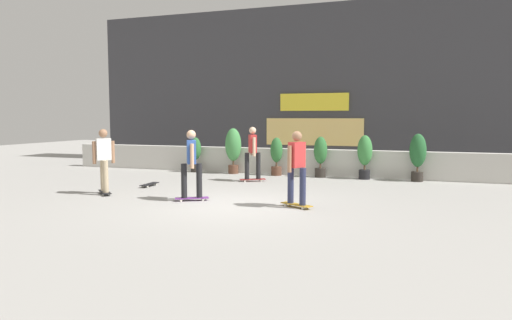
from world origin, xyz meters
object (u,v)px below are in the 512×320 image
at_px(potted_plant_1, 233,147).
at_px(skater_by_wall_left, 297,165).
at_px(potted_plant_2, 276,154).
at_px(potted_plant_4, 365,154).
at_px(potted_plant_5, 418,154).
at_px(potted_plant_0, 196,153).
at_px(skater_foreground, 104,158).
at_px(skateboard_near_camera, 150,184).
at_px(potted_plant_3, 320,154).
at_px(skater_far_left, 191,162).
at_px(skater_mid_plaza, 253,151).

relative_size(potted_plant_1, skater_by_wall_left, 0.95).
height_order(potted_plant_2, potted_plant_4, potted_plant_4).
relative_size(potted_plant_2, potted_plant_5, 0.88).
relative_size(potted_plant_0, potted_plant_5, 0.85).
xyz_separation_m(potted_plant_5, skater_foreground, (-7.62, -5.32, 0.08)).
bearing_deg(skateboard_near_camera, potted_plant_3, 41.05).
xyz_separation_m(potted_plant_1, potted_plant_5, (6.18, -0.00, -0.08)).
distance_m(skater_far_left, skater_mid_plaza, 3.71).
height_order(potted_plant_3, skater_mid_plaza, skater_mid_plaza).
height_order(potted_plant_4, skater_mid_plaza, skater_mid_plaza).
distance_m(potted_plant_3, skateboard_near_camera, 5.67).
distance_m(potted_plant_4, skateboard_near_camera, 6.82).
distance_m(skater_foreground, skater_far_left, 2.57).
bearing_deg(skater_foreground, skater_mid_plaza, 52.39).
xyz_separation_m(potted_plant_2, skater_far_left, (-0.47, -5.41, 0.22)).
distance_m(potted_plant_5, skateboard_near_camera, 8.22).
bearing_deg(potted_plant_2, potted_plant_5, -0.00).
xyz_separation_m(potted_plant_1, potted_plant_3, (3.13, -0.00, -0.18)).
relative_size(potted_plant_0, skater_mid_plaza, 0.74).
xyz_separation_m(potted_plant_3, skateboard_near_camera, (-4.24, -3.69, -0.70)).
relative_size(skater_far_left, skater_by_wall_left, 1.00).
bearing_deg(potted_plant_3, skater_far_left, -110.21).
bearing_deg(skater_far_left, skateboard_near_camera, 142.59).
relative_size(potted_plant_1, potted_plant_3, 1.19).
bearing_deg(potted_plant_0, skateboard_near_camera, -84.40).
bearing_deg(skater_by_wall_left, potted_plant_3, 96.21).
distance_m(potted_plant_1, potted_plant_5, 6.18).
relative_size(potted_plant_4, skater_far_left, 0.84).
xyz_separation_m(potted_plant_2, skater_by_wall_left, (2.11, -5.40, 0.22)).
xyz_separation_m(potted_plant_1, skater_far_left, (1.13, -5.41, -0.00)).
bearing_deg(skater_foreground, potted_plant_3, 49.38).
xyz_separation_m(potted_plant_1, skater_by_wall_left, (3.71, -5.40, -0.00)).
relative_size(potted_plant_3, skater_by_wall_left, 0.80).
bearing_deg(skater_mid_plaza, potted_plant_4, 27.91).
bearing_deg(skateboard_near_camera, potted_plant_0, 95.60).
bearing_deg(potted_plant_5, skater_mid_plaza, -160.56).
xyz_separation_m(potted_plant_4, skateboard_near_camera, (-5.68, -3.69, -0.75)).
height_order(potted_plant_3, skater_foreground, skater_foreground).
distance_m(skater_foreground, skateboard_near_camera, 1.88).
bearing_deg(skater_mid_plaza, skater_far_left, -93.29).
bearing_deg(potted_plant_4, skater_far_left, -122.40).
height_order(potted_plant_3, skateboard_near_camera, potted_plant_3).
height_order(potted_plant_2, potted_plant_5, potted_plant_5).
bearing_deg(potted_plant_2, potted_plant_0, -180.00).
relative_size(potted_plant_1, potted_plant_5, 1.08).
xyz_separation_m(potted_plant_0, skater_far_left, (2.61, -5.41, 0.25)).
relative_size(potted_plant_3, potted_plant_4, 0.95).
height_order(potted_plant_5, skater_foreground, skater_foreground).
distance_m(potted_plant_5, skater_far_left, 7.40).
distance_m(potted_plant_3, skater_far_left, 5.77).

